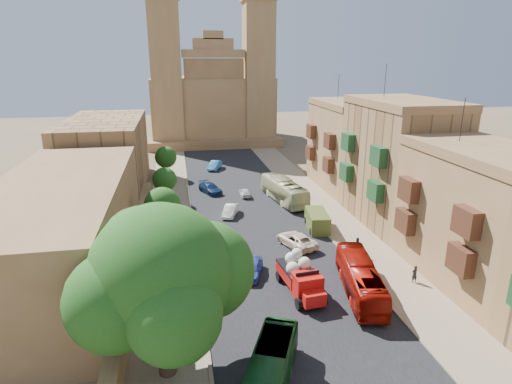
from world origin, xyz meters
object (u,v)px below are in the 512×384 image
object	(u,v)px
church	(212,99)
bus_cream_east	(284,191)
street_tree_a	(159,262)
red_truck	(301,275)
car_dkblue	(210,188)
car_white_b	(245,192)
bus_red_east	(360,278)
car_blue_b	(215,165)
pedestrian_c	(357,247)
ficus_tree	(163,279)
car_cream	(296,240)
car_blue_a	(252,268)
street_tree_c	(165,180)
bus_green_north	(268,378)
pedestrian_a	(414,274)
street_tree_d	(166,157)
olive_pickup	(317,221)
street_tree_b	(162,205)

from	to	relation	value
church	bus_cream_east	bearing A→B (deg)	-83.35
street_tree_a	red_truck	bearing A→B (deg)	-3.41
street_tree_a	car_dkblue	xyz separation A→B (m)	(6.03, 27.37, -2.69)
street_tree_a	red_truck	size ratio (longest dim) A/B	0.83
street_tree_a	car_white_b	xyz separation A→B (m)	(10.50, 24.96, -2.82)
bus_red_east	car_blue_b	distance (m)	42.89
red_truck	bus_red_east	distance (m)	4.72
car_blue_b	pedestrian_c	distance (m)	37.13
ficus_tree	street_tree_a	distance (m)	8.51
street_tree_a	car_white_b	size ratio (longest dim) A/B	1.56
bus_cream_east	car_cream	size ratio (longest dim) A/B	2.13
car_blue_a	car_dkblue	xyz separation A→B (m)	(-1.50, 24.54, -0.01)
street_tree_c	street_tree_a	bearing A→B (deg)	-90.00
street_tree_a	bus_green_north	xyz separation A→B (m)	(5.95, -11.00, -2.12)
bus_red_east	car_dkblue	xyz separation A→B (m)	(-9.40, 29.02, -0.66)
red_truck	bus_red_east	size ratio (longest dim) A/B	0.64
bus_cream_east	pedestrian_a	xyz separation A→B (m)	(5.45, -22.76, -0.70)
car_cream	car_white_b	xyz separation A→B (m)	(-2.46, 17.02, -0.14)
street_tree_d	car_blue_b	distance (m)	9.52
olive_pickup	car_dkblue	size ratio (longest dim) A/B	1.06
olive_pickup	bus_cream_east	size ratio (longest dim) A/B	0.47
bus_cream_east	street_tree_a	bearing A→B (deg)	45.76
olive_pickup	car_blue_b	bearing A→B (deg)	106.63
street_tree_d	bus_cream_east	distance (m)	20.81
street_tree_b	pedestrian_c	size ratio (longest dim) A/B	3.04
ficus_tree	pedestrian_c	size ratio (longest dim) A/B	5.70
red_truck	pedestrian_c	world-z (taller)	red_truck
ficus_tree	olive_pickup	distance (m)	26.03
car_blue_b	pedestrian_c	world-z (taller)	pedestrian_c
street_tree_c	street_tree_d	size ratio (longest dim) A/B	0.93
bus_green_north	pedestrian_a	distance (m)	17.89
bus_green_north	ficus_tree	bearing A→B (deg)	174.44
car_blue_a	bus_cream_east	bearing A→B (deg)	87.41
street_tree_c	bus_green_north	size ratio (longest dim) A/B	0.53
street_tree_d	car_blue_b	xyz separation A→B (m)	(7.90, 4.57, -2.72)
red_truck	bus_cream_east	bearing A→B (deg)	79.03
car_blue_a	car_cream	distance (m)	7.46
car_blue_b	red_truck	bearing A→B (deg)	-63.80
car_blue_a	pedestrian_c	xyz separation A→B (m)	(10.49, 2.03, 0.25)
street_tree_c	olive_pickup	xyz separation A→B (m)	(16.44, -12.04, -2.24)
car_blue_b	pedestrian_a	size ratio (longest dim) A/B	2.78
bus_cream_east	car_dkblue	bearing A→B (deg)	-40.14
pedestrian_a	street_tree_c	bearing A→B (deg)	-60.58
bus_green_north	pedestrian_c	distance (m)	19.93
ficus_tree	red_truck	bearing A→B (deg)	35.66
pedestrian_a	bus_cream_east	bearing A→B (deg)	-86.88
car_cream	red_truck	bearing A→B (deg)	56.25
olive_pickup	car_cream	world-z (taller)	olive_pickup
church	pedestrian_a	world-z (taller)	church
ficus_tree	car_blue_b	world-z (taller)	ficus_tree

